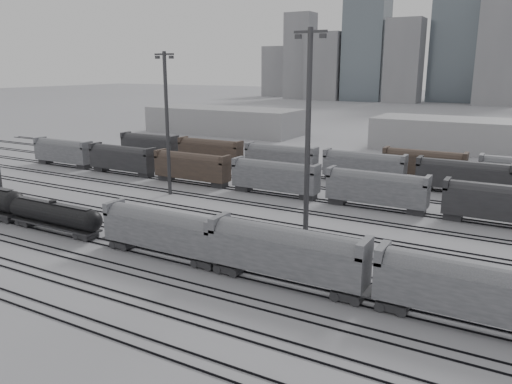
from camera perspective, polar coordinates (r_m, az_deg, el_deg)
The scene contains 13 objects.
ground at distance 52.58m, azimuth -5.24°, elevation -9.09°, with size 900.00×900.00×0.00m, color #AEAEB3.
tracks at distance 66.73m, azimuth 3.32°, elevation -3.88°, with size 220.00×71.50×0.16m.
tank_car_b at distance 68.96m, azimuth -22.09°, elevation -2.39°, with size 16.16×2.69×3.99m.
hopper_car_a at distance 56.25m, azimuth -10.70°, elevation -4.15°, with size 14.82×2.94×5.30m.
hopper_car_b at distance 48.19m, azimuth 3.47°, elevation -6.72°, with size 16.02×3.18×5.73m.
hopper_car_c at distance 44.16m, azimuth 23.57°, elevation -10.08°, with size 15.57×3.09×5.57m.
light_mast_b at distance 82.43m, azimuth -10.14°, elevation 8.02°, with size 3.69×0.59×23.05m.
light_mast_c at distance 59.23m, azimuth 5.96°, elevation 6.86°, with size 4.00×0.64×24.99m.
bg_string_near at distance 76.37m, azimuth 13.60°, elevation 0.18°, with size 151.00×3.00×5.60m.
bg_string_mid at distance 89.90m, azimuth 22.60°, elevation 1.55°, with size 151.00×3.00×5.60m.
warehouse_left at distance 161.54m, azimuth -3.68°, elevation 8.15°, with size 50.00×18.00×8.00m, color #A2A2A5.
warehouse_mid at distance 136.76m, azimuth 21.88°, elevation 6.09°, with size 40.00×18.00×8.00m, color #A2A2A5.
crane_left at distance 351.11m, azimuth 21.26°, elevation 19.20°, with size 42.00×1.80×100.00m.
Camera 1 is at (27.80, -39.57, 20.64)m, focal length 35.00 mm.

